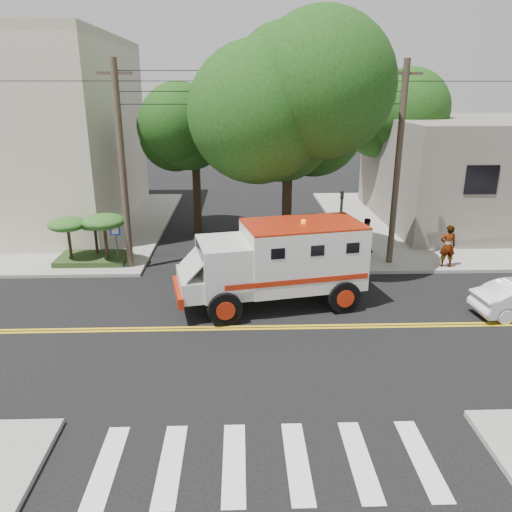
{
  "coord_description": "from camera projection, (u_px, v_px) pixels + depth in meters",
  "views": [
    {
      "loc": [
        -0.61,
        -15.47,
        7.89
      ],
      "look_at": [
        -0.01,
        2.99,
        1.6
      ],
      "focal_mm": 35.0,
      "sensor_mm": 36.0,
      "label": 1
    }
  ],
  "objects": [
    {
      "name": "tree_main",
      "position": [
        300.0,
        104.0,
        20.81
      ],
      "size": [
        6.08,
        5.7,
        9.85
      ],
      "color": "black",
      "rests_on": "ground"
    },
    {
      "name": "tree_right",
      "position": [
        394.0,
        117.0,
        30.42
      ],
      "size": [
        4.8,
        4.5,
        8.2
      ],
      "color": "black",
      "rests_on": "ground"
    },
    {
      "name": "armored_truck",
      "position": [
        279.0,
        260.0,
        18.49
      ],
      "size": [
        7.28,
        3.9,
        3.15
      ],
      "rotation": [
        0.0,
        0.0,
        0.2
      ],
      "color": "silver",
      "rests_on": "ground"
    },
    {
      "name": "tree_left",
      "position": [
        200.0,
        129.0,
        26.41
      ],
      "size": [
        4.48,
        4.2,
        7.7
      ],
      "color": "black",
      "rests_on": "ground"
    },
    {
      "name": "palm_planter",
      "position": [
        91.0,
        231.0,
        22.7
      ],
      "size": [
        3.52,
        2.63,
        2.36
      ],
      "color": "#1E3314",
      "rests_on": "sidewalk_nw"
    },
    {
      "name": "pedestrian_b",
      "position": [
        366.0,
        235.0,
        24.32
      ],
      "size": [
        0.88,
        0.71,
        1.72
      ],
      "primitive_type": "imported",
      "rotation": [
        0.0,
        0.0,
        3.07
      ],
      "color": "gray",
      "rests_on": "sidewalk_ne"
    },
    {
      "name": "building_right",
      "position": [
        500.0,
        170.0,
        29.89
      ],
      "size": [
        14.0,
        12.0,
        6.0
      ],
      "primitive_type": "cube",
      "color": "#69625A",
      "rests_on": "sidewalk_ne"
    },
    {
      "name": "ground",
      "position": [
        259.0,
        328.0,
        17.19
      ],
      "size": [
        100.0,
        100.0,
        0.0
      ],
      "primitive_type": "plane",
      "color": "black",
      "rests_on": "ground"
    },
    {
      "name": "utility_pole_left",
      "position": [
        123.0,
        170.0,
        21.25
      ],
      "size": [
        0.28,
        0.28,
        9.0
      ],
      "primitive_type": "cylinder",
      "color": "#382D23",
      "rests_on": "ground"
    },
    {
      "name": "sidewalk_ne",
      "position": [
        472.0,
        222.0,
        30.36
      ],
      "size": [
        17.0,
        17.0,
        0.15
      ],
      "primitive_type": "cube",
      "color": "gray",
      "rests_on": "ground"
    },
    {
      "name": "sidewalk_nw",
      "position": [
        23.0,
        226.0,
        29.53
      ],
      "size": [
        17.0,
        17.0,
        0.15
      ],
      "primitive_type": "cube",
      "color": "gray",
      "rests_on": "ground"
    },
    {
      "name": "traffic_signal",
      "position": [
        341.0,
        222.0,
        21.89
      ],
      "size": [
        0.15,
        0.18,
        3.6
      ],
      "color": "#3F3F42",
      "rests_on": "ground"
    },
    {
      "name": "pedestrian_a",
      "position": [
        448.0,
        246.0,
        22.3
      ],
      "size": [
        0.74,
        0.51,
        1.95
      ],
      "primitive_type": "imported",
      "rotation": [
        0.0,
        0.0,
        3.07
      ],
      "color": "gray",
      "rests_on": "sidewalk_ne"
    },
    {
      "name": "utility_pole_right",
      "position": [
        397.0,
        168.0,
        21.8
      ],
      "size": [
        0.28,
        0.28,
        9.0
      ],
      "primitive_type": "cylinder",
      "color": "#382D23",
      "rests_on": "ground"
    },
    {
      "name": "accessibility_sign",
      "position": [
        116.0,
        240.0,
        22.4
      ],
      "size": [
        0.45,
        0.1,
        2.02
      ],
      "color": "#3F3F42",
      "rests_on": "ground"
    }
  ]
}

